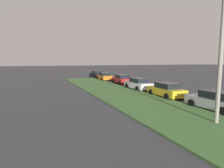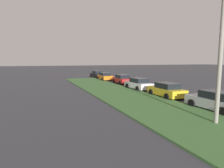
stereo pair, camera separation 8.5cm
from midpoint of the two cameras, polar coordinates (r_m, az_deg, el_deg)
grass_median at (r=12.25m, az=24.06°, el=-10.67°), size 60.00×6.00×0.12m
parked_car_silver at (r=15.92m, az=29.04°, el=-4.52°), size 4.32×2.05×1.47m
parked_car_yellow at (r=19.87m, az=16.24°, el=-1.77°), size 4.35×2.11×1.47m
parked_car_white at (r=24.40m, az=8.09°, el=0.03°), size 4.34×2.09×1.47m
parked_car_red at (r=30.26m, az=3.15°, el=1.43°), size 4.35×2.12×1.47m
parked_car_orange at (r=35.78m, az=-2.08°, el=2.30°), size 4.36×2.14×1.47m
parked_car_black at (r=41.81m, az=-4.49°, el=2.97°), size 4.39×2.19×1.47m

